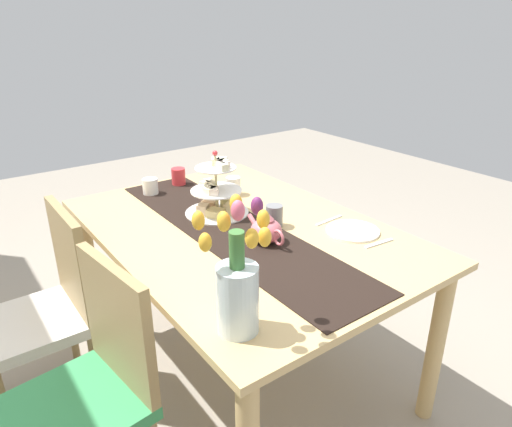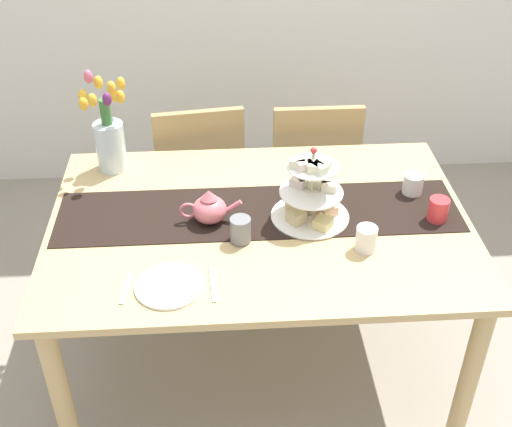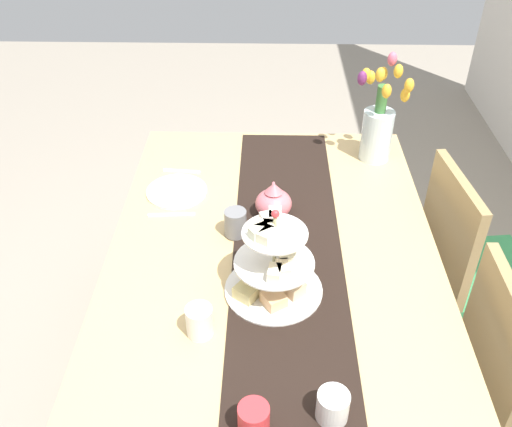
{
  "view_description": "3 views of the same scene",
  "coord_description": "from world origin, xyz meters",
  "px_view_note": "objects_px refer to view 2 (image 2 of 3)",
  "views": [
    {
      "loc": [
        -1.54,
        1.04,
        1.62
      ],
      "look_at": [
        -0.09,
        -0.02,
        0.86
      ],
      "focal_mm": 32.29,
      "sensor_mm": 36.0,
      "label": 1
    },
    {
      "loc": [
        -0.15,
        -2.02,
        2.24
      ],
      "look_at": [
        -0.02,
        -0.06,
        0.84
      ],
      "focal_mm": 45.93,
      "sensor_mm": 36.0,
      "label": 2
    },
    {
      "loc": [
        1.45,
        -0.03,
        2.01
      ],
      "look_at": [
        -0.07,
        -0.06,
        0.87
      ],
      "focal_mm": 40.03,
      "sensor_mm": 36.0,
      "label": 3
    }
  ],
  "objects_px": {
    "dining_table": "(260,240)",
    "tiered_cake_stand": "(311,196)",
    "chair_right": "(312,171)",
    "mug_white_text": "(366,239)",
    "chair_left": "(199,174)",
    "tulip_vase": "(109,136)",
    "mug_orange": "(438,210)",
    "cream_jug": "(413,184)",
    "mug_grey": "(240,230)",
    "teapot": "(209,209)",
    "fork_left": "(125,289)",
    "dinner_plate_left": "(169,286)",
    "knife_left": "(213,285)"
  },
  "relations": [
    {
      "from": "chair_right",
      "to": "mug_orange",
      "type": "xyz_separation_m",
      "value": [
        0.35,
        -0.82,
        0.32
      ]
    },
    {
      "from": "chair_right",
      "to": "tulip_vase",
      "type": "bearing_deg",
      "value": -158.73
    },
    {
      "from": "cream_jug",
      "to": "mug_grey",
      "type": "height_order",
      "value": "mug_grey"
    },
    {
      "from": "chair_right",
      "to": "teapot",
      "type": "height_order",
      "value": "teapot"
    },
    {
      "from": "tiered_cake_stand",
      "to": "cream_jug",
      "type": "relative_size",
      "value": 3.58
    },
    {
      "from": "tiered_cake_stand",
      "to": "fork_left",
      "type": "relative_size",
      "value": 2.03
    },
    {
      "from": "chair_right",
      "to": "tiered_cake_stand",
      "type": "relative_size",
      "value": 2.99
    },
    {
      "from": "chair_right",
      "to": "mug_grey",
      "type": "relative_size",
      "value": 9.58
    },
    {
      "from": "teapot",
      "to": "tulip_vase",
      "type": "height_order",
      "value": "tulip_vase"
    },
    {
      "from": "dining_table",
      "to": "cream_jug",
      "type": "height_order",
      "value": "cream_jug"
    },
    {
      "from": "chair_left",
      "to": "teapot",
      "type": "bearing_deg",
      "value": -85.63
    },
    {
      "from": "tulip_vase",
      "to": "fork_left",
      "type": "bearing_deg",
      "value": -80.84
    },
    {
      "from": "mug_white_text",
      "to": "mug_orange",
      "type": "distance_m",
      "value": 0.35
    },
    {
      "from": "tulip_vase",
      "to": "knife_left",
      "type": "bearing_deg",
      "value": -62.05
    },
    {
      "from": "chair_left",
      "to": "dinner_plate_left",
      "type": "bearing_deg",
      "value": -93.95
    },
    {
      "from": "chair_right",
      "to": "mug_white_text",
      "type": "xyz_separation_m",
      "value": [
        0.05,
        -0.98,
        0.32
      ]
    },
    {
      "from": "teapot",
      "to": "fork_left",
      "type": "distance_m",
      "value": 0.47
    },
    {
      "from": "dinner_plate_left",
      "to": "mug_orange",
      "type": "distance_m",
      "value": 1.05
    },
    {
      "from": "tiered_cake_stand",
      "to": "mug_white_text",
      "type": "bearing_deg",
      "value": -50.13
    },
    {
      "from": "tiered_cake_stand",
      "to": "mug_orange",
      "type": "height_order",
      "value": "tiered_cake_stand"
    },
    {
      "from": "cream_jug",
      "to": "teapot",
      "type": "bearing_deg",
      "value": -170.2
    },
    {
      "from": "chair_left",
      "to": "tulip_vase",
      "type": "xyz_separation_m",
      "value": [
        -0.35,
        -0.36,
        0.43
      ]
    },
    {
      "from": "dinner_plate_left",
      "to": "mug_grey",
      "type": "relative_size",
      "value": 2.42
    },
    {
      "from": "cream_jug",
      "to": "mug_white_text",
      "type": "height_order",
      "value": "mug_white_text"
    },
    {
      "from": "tiered_cake_stand",
      "to": "mug_grey",
      "type": "relative_size",
      "value": 3.2
    },
    {
      "from": "dining_table",
      "to": "fork_left",
      "type": "xyz_separation_m",
      "value": [
        -0.47,
        -0.37,
        0.1
      ]
    },
    {
      "from": "fork_left",
      "to": "dining_table",
      "type": "bearing_deg",
      "value": 37.76
    },
    {
      "from": "fork_left",
      "to": "mug_grey",
      "type": "relative_size",
      "value": 1.58
    },
    {
      "from": "fork_left",
      "to": "tiered_cake_stand",
      "type": "bearing_deg",
      "value": 28.78
    },
    {
      "from": "dining_table",
      "to": "teapot",
      "type": "distance_m",
      "value": 0.25
    },
    {
      "from": "dining_table",
      "to": "tiered_cake_stand",
      "type": "bearing_deg",
      "value": -0.3
    },
    {
      "from": "knife_left",
      "to": "mug_orange",
      "type": "distance_m",
      "value": 0.91
    },
    {
      "from": "chair_right",
      "to": "mug_white_text",
      "type": "relative_size",
      "value": 9.58
    },
    {
      "from": "chair_left",
      "to": "mug_grey",
      "type": "bearing_deg",
      "value": -79.33
    },
    {
      "from": "dining_table",
      "to": "chair_right",
      "type": "height_order",
      "value": "chair_right"
    },
    {
      "from": "tulip_vase",
      "to": "dinner_plate_left",
      "type": "height_order",
      "value": "tulip_vase"
    },
    {
      "from": "chair_left",
      "to": "mug_orange",
      "type": "relative_size",
      "value": 9.58
    },
    {
      "from": "dinner_plate_left",
      "to": "mug_white_text",
      "type": "xyz_separation_m",
      "value": [
        0.69,
        0.16,
        0.04
      ]
    },
    {
      "from": "mug_grey",
      "to": "chair_left",
      "type": "bearing_deg",
      "value": 100.67
    },
    {
      "from": "chair_left",
      "to": "mug_grey",
      "type": "xyz_separation_m",
      "value": [
        0.17,
        -0.91,
        0.32
      ]
    },
    {
      "from": "chair_right",
      "to": "tulip_vase",
      "type": "distance_m",
      "value": 1.08
    },
    {
      "from": "tiered_cake_stand",
      "to": "cream_jug",
      "type": "bearing_deg",
      "value": 18.15
    },
    {
      "from": "fork_left",
      "to": "tulip_vase",
      "type": "bearing_deg",
      "value": 99.16
    },
    {
      "from": "cream_jug",
      "to": "chair_right",
      "type": "bearing_deg",
      "value": 115.77
    },
    {
      "from": "chair_left",
      "to": "dining_table",
      "type": "bearing_deg",
      "value": -72.16
    },
    {
      "from": "teapot",
      "to": "fork_left",
      "type": "height_order",
      "value": "teapot"
    },
    {
      "from": "mug_orange",
      "to": "tiered_cake_stand",
      "type": "bearing_deg",
      "value": 174.38
    },
    {
      "from": "dining_table",
      "to": "chair_left",
      "type": "height_order",
      "value": "chair_left"
    },
    {
      "from": "dining_table",
      "to": "fork_left",
      "type": "bearing_deg",
      "value": -142.24
    },
    {
      "from": "chair_right",
      "to": "tulip_vase",
      "type": "relative_size",
      "value": 2.09
    }
  ]
}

